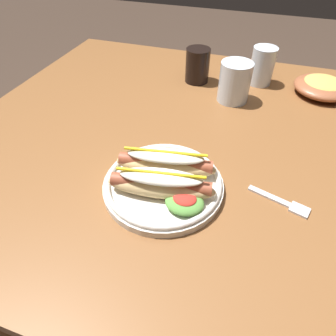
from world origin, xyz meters
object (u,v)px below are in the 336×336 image
at_px(fork, 283,203).
at_px(water_cup, 235,82).
at_px(extra_cup, 262,66).
at_px(hot_dog_plate, 164,180).
at_px(side_bowl, 323,86).
at_px(soda_cup, 197,65).

height_order(fork, water_cup, water_cup).
height_order(water_cup, extra_cup, same).
relative_size(hot_dog_plate, side_bowl, 1.48).
xyz_separation_m(fork, extra_cup, (-0.10, 0.50, 0.05)).
height_order(fork, soda_cup, soda_cup).
xyz_separation_m(hot_dog_plate, fork, (0.23, 0.04, -0.02)).
height_order(hot_dog_plate, soda_cup, soda_cup).
bearing_deg(fork, hot_dog_plate, -154.24).
xyz_separation_m(water_cup, extra_cup, (0.06, 0.13, 0.00)).
xyz_separation_m(soda_cup, extra_cup, (0.19, 0.05, 0.00)).
bearing_deg(hot_dog_plate, water_cup, 79.79).
distance_m(fork, soda_cup, 0.53).
bearing_deg(water_cup, fork, -66.40).
bearing_deg(extra_cup, soda_cup, -165.78).
xyz_separation_m(water_cup, side_bowl, (0.25, 0.12, -0.03)).
bearing_deg(side_bowl, fork, -100.34).
relative_size(extra_cup, side_bowl, 0.68).
relative_size(soda_cup, side_bowl, 0.63).
relative_size(water_cup, side_bowl, 0.68).
bearing_deg(extra_cup, water_cup, -115.68).
distance_m(hot_dog_plate, soda_cup, 0.49).
height_order(hot_dog_plate, water_cup, water_cup).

